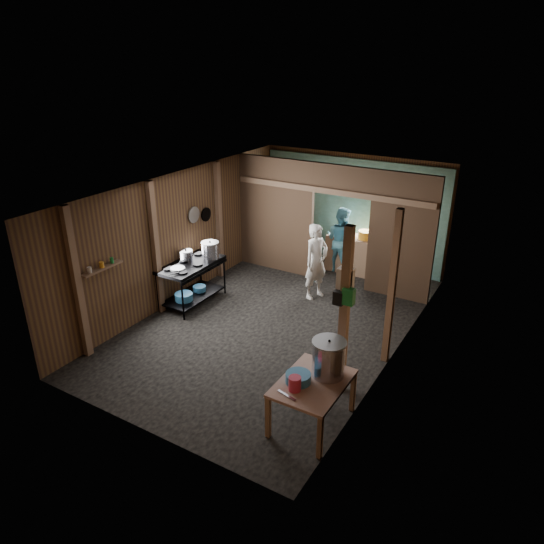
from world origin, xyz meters
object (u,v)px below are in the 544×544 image
Objects in this scene: prep_table at (312,403)px; stove_pot_large at (210,251)px; cook at (316,262)px; gas_range at (192,283)px; stock_pot at (329,359)px; yellow_tub at (365,235)px; pink_bucket at (295,384)px.

prep_table is 4.36m from stove_pot_large.
stove_pot_large is 2.15m from cook.
cook reaches higher than gas_range.
stock_pot is 1.62× the size of yellow_tub.
yellow_tub is at bearing 52.11° from gas_range.
stock_pot is 2.75× the size of pink_bucket.
gas_range is 4.37× the size of yellow_tub.
pink_bucket is 4.12m from cook.
prep_table is at bearing -76.16° from yellow_tub.
stove_pot_large is 0.67× the size of stock_pot.
prep_table is at bearing -111.35° from stock_pot.
stove_pot_large reaches higher than yellow_tub.
prep_table is 5.82× the size of pink_bucket.
gas_range is 4.23m from prep_table.
prep_table is 3.17× the size of stove_pot_large.
stove_pot_large reaches higher than stock_pot.
gas_range is 2.70× the size of stock_pot.
stove_pot_large is 3.53m from yellow_tub.
stove_pot_large is at bearing 140.35° from cook.
prep_table is at bearing -34.77° from stove_pot_large.
gas_range is at bearing 151.28° from prep_table.
stove_pot_large is at bearing 68.20° from gas_range.
yellow_tub is at bearing 105.59° from stock_pot.
cook is (1.85, 1.08, -0.23)m from stove_pot_large.
pink_bucket is at bearing -78.10° from yellow_tub.
gas_range is 0.75m from stove_pot_large.
stove_pot_large reaches higher than pink_bucket.
gas_range is 4.00m from yellow_tub.
stove_pot_large is at bearing 141.31° from pink_bucket.
prep_table is 5.35m from yellow_tub.
stock_pot is at bearing 68.65° from prep_table.
yellow_tub is 1.69m from cook.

